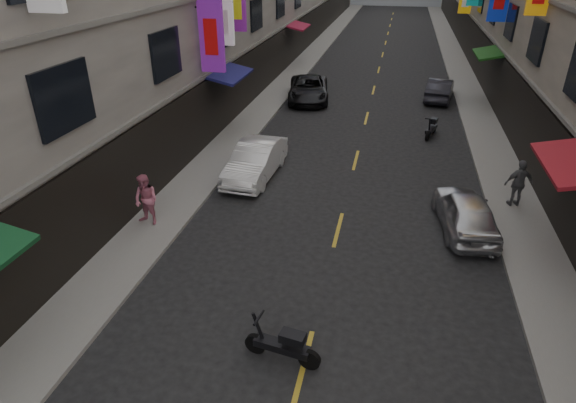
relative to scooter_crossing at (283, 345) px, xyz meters
The scene contains 12 objects.
sidewalk_left 30.44m from the scooter_crossing, 100.46° to the left, with size 2.00×90.00×0.12m, color slate.
sidewalk_right 30.63m from the scooter_crossing, 77.79° to the left, with size 2.00×90.00×0.12m, color slate.
street_awnings 14.19m from the scooter_crossing, 93.22° to the left, with size 13.99×35.20×0.41m.
lane_markings 26.94m from the scooter_crossing, 88.99° to the left, with size 0.12×80.20×0.01m.
scooter_crossing is the anchor object (origin of this frame).
scooter_far_right 16.20m from the scooter_crossing, 76.50° to the left, with size 0.72×1.76×1.14m.
car_left_mid 9.90m from the scooter_crossing, 109.60° to the left, with size 1.50×4.30×1.42m, color white.
car_left_far 20.90m from the scooter_crossing, 98.97° to the left, with size 2.31×5.00×1.39m, color black.
car_right_mid 8.18m from the scooter_crossing, 56.82° to the left, with size 1.57×3.91×1.33m, color silver.
car_right_far 22.89m from the scooter_crossing, 78.72° to the left, with size 1.39×4.00×1.32m, color #26262E.
pedestrian_lfar 7.44m from the scooter_crossing, 140.05° to the left, with size 0.85×0.58×1.74m, color #CC6C85.
pedestrian_rfar 10.88m from the scooter_crossing, 53.99° to the left, with size 1.00×0.57×1.71m, color #57585A.
Camera 1 is at (1.36, 4.36, 8.25)m, focal length 30.00 mm.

